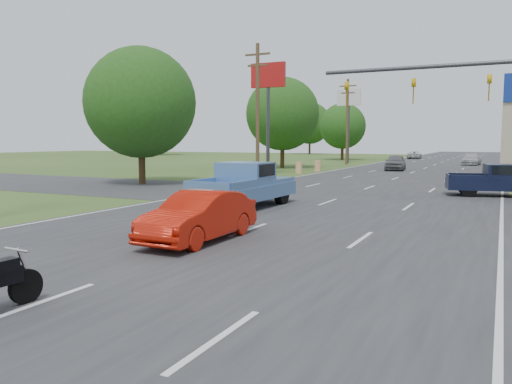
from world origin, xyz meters
The scene contains 21 objects.
ground centered at (0.00, 0.00, 0.00)m, with size 200.00×200.00×0.00m, color #355020.
main_road centered at (0.00, 40.00, 0.01)m, with size 15.00×180.00×0.02m, color #2D2D30.
cross_road centered at (0.00, 18.00, 0.01)m, with size 120.00×10.00×0.02m, color #2D2D30.
utility_pole_5 centered at (-9.50, 28.00, 5.32)m, with size 2.00×0.28×10.00m.
utility_pole_6 centered at (-9.50, 52.00, 5.32)m, with size 2.00×0.28×10.00m.
tree_0 centered at (-14.00, 20.00, 5.26)m, with size 7.14×7.14×8.84m.
tree_1 centered at (-13.50, 42.00, 5.57)m, with size 7.56×7.56×9.36m.
tree_2 centered at (-14.20, 66.00, 4.95)m, with size 6.72×6.72×8.32m.
tree_4 centered at (-55.00, 75.00, 6.82)m, with size 9.24×9.24×11.44m.
tree_6 centered at (-30.00, 95.00, 6.51)m, with size 8.82×8.82×10.92m.
barrel_2 centered at (-8.50, 34.00, 0.50)m, with size 0.56×0.56×1.00m, color orange.
barrel_3 centered at (-8.20, 38.00, 0.50)m, with size 0.56×0.56×1.00m, color orange.
pole_sign_left_near centered at (-10.50, 32.00, 7.17)m, with size 3.00×0.35×9.20m.
pole_sign_left_far centered at (-10.50, 56.00, 7.17)m, with size 3.00×0.35×9.20m.
signal_mast centered at (5.82, 17.00, 4.80)m, with size 9.12×0.40×7.00m.
red_convertible centered at (-0.46, 5.85, 0.70)m, with size 1.48×4.25×1.40m, color #B81808.
blue_pickup centered at (-2.62, 12.85, 0.97)m, with size 2.42×5.88×1.93m.
navy_pickup centered at (7.12, 22.25, 0.83)m, with size 5.22×2.79×1.64m.
distant_car_grey centered at (-2.04, 42.73, 0.76)m, with size 1.79×4.45×1.52m, color slate.
distant_car_silver centered at (3.88, 57.17, 0.66)m, with size 1.86×4.56×1.32m, color #B9B9BE.
distant_car_white centered at (-5.23, 74.87, 0.60)m, with size 1.99×4.32×1.20m, color silver.
Camera 1 is at (7.13, -5.89, 2.84)m, focal length 35.00 mm.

